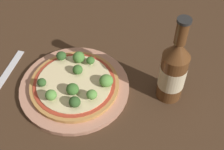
{
  "coord_description": "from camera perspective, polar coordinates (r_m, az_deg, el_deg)",
  "views": [
    {
      "loc": [
        0.3,
        -0.4,
        0.62
      ],
      "look_at": [
        0.07,
        0.02,
        0.06
      ],
      "focal_mm": 50.0,
      "sensor_mm": 36.0,
      "label": 1
    }
  ],
  "objects": [
    {
      "name": "ground_plane",
      "position": [
        0.8,
        -4.95,
        -1.92
      ],
      "size": [
        3.0,
        3.0,
        0.0
      ],
      "primitive_type": "plane",
      "color": "#3D2819"
    },
    {
      "name": "plate",
      "position": [
        0.79,
        -6.85,
        -2.22
      ],
      "size": [
        0.28,
        0.28,
        0.01
      ],
      "color": "tan",
      "rests_on": "ground_plane"
    },
    {
      "name": "pizza",
      "position": [
        0.78,
        -6.88,
        -1.66
      ],
      "size": [
        0.22,
        0.22,
        0.01
      ],
      "color": "#B77F42",
      "rests_on": "plate"
    },
    {
      "name": "broccoli_floret_0",
      "position": [
        0.74,
        -11.11,
        -3.63
      ],
      "size": [
        0.03,
        0.03,
        0.03
      ],
      "color": "#89A866",
      "rests_on": "pizza"
    },
    {
      "name": "broccoli_floret_1",
      "position": [
        0.74,
        -7.24,
        -2.59
      ],
      "size": [
        0.03,
        0.03,
        0.03
      ],
      "color": "#89A866",
      "rests_on": "pizza"
    },
    {
      "name": "broccoli_floret_2",
      "position": [
        0.8,
        -3.96,
        2.67
      ],
      "size": [
        0.02,
        0.02,
        0.02
      ],
      "color": "#89A866",
      "rests_on": "pizza"
    },
    {
      "name": "broccoli_floret_3",
      "position": [
        0.73,
        -3.71,
        -3.59
      ],
      "size": [
        0.03,
        0.03,
        0.03
      ],
      "color": "#89A866",
      "rests_on": "pizza"
    },
    {
      "name": "broccoli_floret_4",
      "position": [
        0.77,
        -12.73,
        -1.35
      ],
      "size": [
        0.02,
        0.02,
        0.02
      ],
      "color": "#89A866",
      "rests_on": "pizza"
    },
    {
      "name": "broccoli_floret_5",
      "position": [
        0.76,
        -1.06,
        -1.05
      ],
      "size": [
        0.03,
        0.03,
        0.03
      ],
      "color": "#89A866",
      "rests_on": "pizza"
    },
    {
      "name": "broccoli_floret_6",
      "position": [
        0.79,
        -6.3,
        0.97
      ],
      "size": [
        0.03,
        0.03,
        0.02
      ],
      "color": "#89A866",
      "rests_on": "pizza"
    },
    {
      "name": "broccoli_floret_7",
      "position": [
        0.72,
        -6.85,
        -4.93
      ],
      "size": [
        0.03,
        0.03,
        0.03
      ],
      "color": "#89A866",
      "rests_on": "pizza"
    },
    {
      "name": "broccoli_floret_8",
      "position": [
        0.81,
        -6.11,
        3.25
      ],
      "size": [
        0.03,
        0.03,
        0.03
      ],
      "color": "#89A866",
      "rests_on": "pizza"
    },
    {
      "name": "broccoli_floret_9",
      "position": [
        0.82,
        -9.26,
        3.47
      ],
      "size": [
        0.03,
        0.03,
        0.03
      ],
      "color": "#89A866",
      "rests_on": "pizza"
    },
    {
      "name": "beer_bottle",
      "position": [
        0.73,
        11.15,
        0.84
      ],
      "size": [
        0.06,
        0.06,
        0.24
      ],
      "color": "#563319",
      "rests_on": "ground_plane"
    },
    {
      "name": "fork",
      "position": [
        0.86,
        -19.11,
        -0.29
      ],
      "size": [
        0.06,
        0.2,
        0.0
      ],
      "rotation": [
        0.0,
        0.0,
        1.81
      ],
      "color": "silver",
      "rests_on": "ground_plane"
    }
  ]
}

